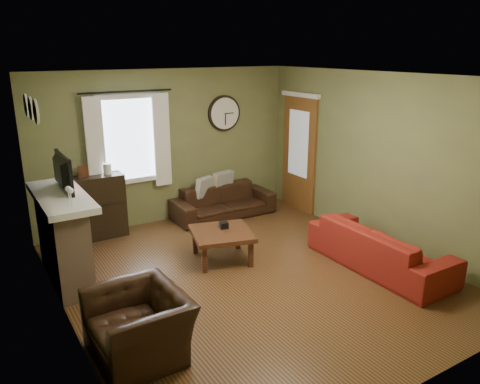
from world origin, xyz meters
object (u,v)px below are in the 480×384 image
sofa_brown (223,202)px  sofa_red (380,247)px  armchair (139,325)px  bookshelf (97,207)px  coffee_table (222,246)px

sofa_brown → sofa_red: 3.05m
sofa_red → sofa_brown: bearing=15.2°
sofa_red → armchair: armchair is taller
bookshelf → sofa_brown: (2.20, -0.18, -0.24)m
bookshelf → coffee_table: 2.20m
sofa_brown → coffee_table: size_ratio=2.26×
sofa_brown → coffee_table: sofa_brown is taller
sofa_red → armchair: (-3.49, -0.12, 0.02)m
bookshelf → coffee_table: bookshelf is taller
sofa_brown → armchair: size_ratio=1.87×
coffee_table → armchair: bearing=-140.2°
sofa_brown → sofa_red: (0.80, -2.94, 0.03)m
bookshelf → sofa_brown: size_ratio=0.55×
bookshelf → sofa_red: 4.33m
bookshelf → armchair: (-0.49, -3.24, -0.19)m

